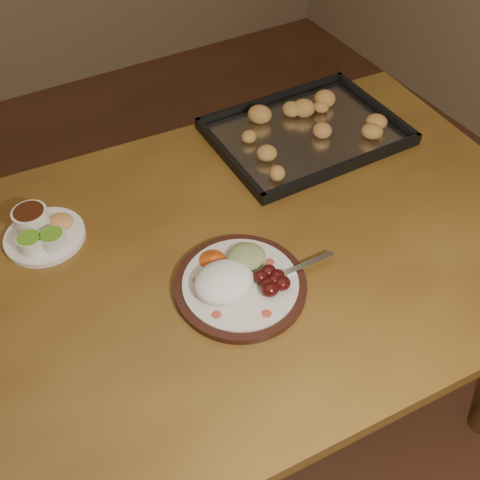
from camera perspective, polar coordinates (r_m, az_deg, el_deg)
ground at (r=1.78m, az=-10.25°, el=-17.67°), size 4.00×4.00×0.00m
dining_table at (r=1.20m, az=-1.86°, el=-4.35°), size 1.56×1.00×0.75m
dinner_plate at (r=1.05m, az=-0.22°, el=-4.36°), size 0.33×0.26×0.06m
condiment_saucer at (r=1.22m, az=-20.44°, el=0.89°), size 0.17×0.17×0.06m
baking_tray at (r=1.43m, az=7.00°, el=11.42°), size 0.48×0.35×0.05m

